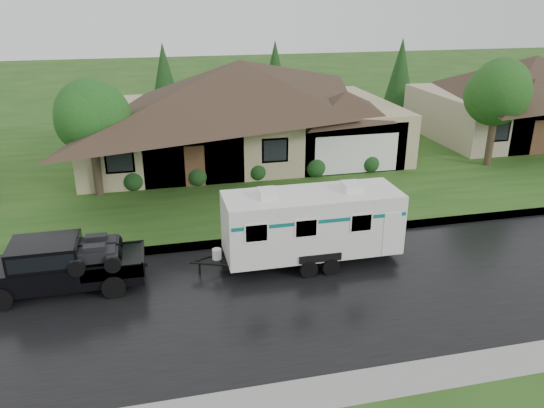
{
  "coord_description": "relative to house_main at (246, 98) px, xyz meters",
  "views": [
    {
      "loc": [
        -3.23,
        -16.57,
        9.29
      ],
      "look_at": [
        1.1,
        2.0,
        1.67
      ],
      "focal_mm": 35.0,
      "sensor_mm": 36.0,
      "label": 1
    }
  ],
  "objects": [
    {
      "name": "house_main",
      "position": [
        0.0,
        0.0,
        0.0
      ],
      "size": [
        19.44,
        10.8,
        6.9
      ],
      "color": "tan",
      "rests_on": "lawn"
    },
    {
      "name": "ground",
      "position": [
        -2.29,
        -13.84,
        -3.59
      ],
      "size": [
        140.0,
        140.0,
        0.0
      ],
      "primitive_type": "plane",
      "color": "#224A17",
      "rests_on": "ground"
    },
    {
      "name": "tree_right_green",
      "position": [
        12.99,
        -5.06,
        0.62
      ],
      "size": [
        3.54,
        3.54,
        5.85
      ],
      "color": "#382B1E",
      "rests_on": "lawn"
    },
    {
      "name": "curb",
      "position": [
        -2.29,
        -11.59,
        -3.52
      ],
      "size": [
        140.0,
        0.5,
        0.15
      ],
      "primitive_type": "cube",
      "color": "gray",
      "rests_on": "ground"
    },
    {
      "name": "travel_trailer",
      "position": [
        -0.15,
        -13.72,
        -2.0
      ],
      "size": [
        6.68,
        2.35,
        3.0
      ],
      "color": "white",
      "rests_on": "ground"
    },
    {
      "name": "road",
      "position": [
        -2.29,
        -15.84,
        -3.59
      ],
      "size": [
        140.0,
        8.0,
        0.01
      ],
      "primitive_type": "cube",
      "color": "black",
      "rests_on": "ground"
    },
    {
      "name": "shrub_row",
      "position": [
        -0.29,
        -4.54,
        -2.94
      ],
      "size": [
        13.6,
        1.0,
        1.0
      ],
      "color": "#143814",
      "rests_on": "lawn"
    },
    {
      "name": "lawn",
      "position": [
        -2.29,
        1.16,
        -3.52
      ],
      "size": [
        140.0,
        26.0,
        0.15
      ],
      "primitive_type": "cube",
      "color": "#224A17",
      "rests_on": "ground"
    },
    {
      "name": "house_neighbor",
      "position": [
        19.97,
        0.5,
        -0.27
      ],
      "size": [
        15.12,
        9.72,
        6.45
      ],
      "color": "tan",
      "rests_on": "lawn"
    },
    {
      "name": "pickup_truck",
      "position": [
        -8.95,
        -13.72,
        -2.62
      ],
      "size": [
        5.41,
        2.06,
        1.8
      ],
      "color": "black",
      "rests_on": "ground"
    },
    {
      "name": "tree_left_green",
      "position": [
        -8.21,
        -5.03,
        0.46
      ],
      "size": [
        3.4,
        3.4,
        5.62
      ],
      "color": "#382B1E",
      "rests_on": "lawn"
    }
  ]
}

